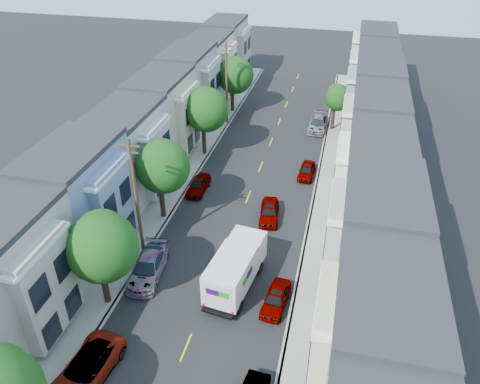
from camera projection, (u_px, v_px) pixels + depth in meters
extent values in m
plane|color=black|center=(213.00, 283.00, 34.50)|extent=(160.00, 160.00, 0.00)
cube|color=black|center=(255.00, 181.00, 46.81)|extent=(12.00, 70.00, 0.02)
cube|color=gray|center=(197.00, 173.00, 47.96)|extent=(0.30, 70.00, 0.15)
cube|color=gray|center=(315.00, 188.00, 45.58)|extent=(0.30, 70.00, 0.15)
cube|color=gray|center=(185.00, 172.00, 48.22)|extent=(2.60, 70.00, 0.15)
cube|color=gray|center=(329.00, 190.00, 45.32)|extent=(2.60, 70.00, 0.15)
cube|color=gold|center=(255.00, 181.00, 46.81)|extent=(0.12, 70.00, 0.01)
cube|color=white|center=(151.00, 168.00, 49.01)|extent=(5.00, 70.00, 8.50)
cube|color=white|center=(369.00, 195.00, 44.61)|extent=(5.00, 70.00, 8.50)
cylinder|color=black|center=(105.00, 284.00, 31.98)|extent=(0.44, 0.44, 3.36)
sphere|color=#224D1D|center=(101.00, 247.00, 30.14)|extent=(4.70, 4.70, 4.70)
cylinder|color=black|center=(162.00, 200.00, 40.65)|extent=(0.44, 0.44, 3.56)
sphere|color=#224D1D|center=(162.00, 167.00, 38.78)|extent=(4.55, 4.55, 4.55)
cylinder|color=black|center=(204.00, 139.00, 50.74)|extent=(0.44, 0.44, 3.63)
sphere|color=#224D1D|center=(205.00, 110.00, 48.83)|extent=(4.70, 4.70, 4.70)
cylinder|color=black|center=(232.00, 100.00, 61.13)|extent=(0.44, 0.44, 3.27)
sphere|color=#224D1D|center=(235.00, 75.00, 59.31)|extent=(4.70, 4.70, 4.70)
cylinder|color=black|center=(333.00, 118.00, 56.33)|extent=(0.44, 0.44, 3.03)
sphere|color=#224D1D|center=(338.00, 98.00, 54.88)|extent=(3.10, 3.10, 3.10)
cylinder|color=#42301E|center=(137.00, 201.00, 34.70)|extent=(0.26, 0.26, 10.00)
cube|color=#42301E|center=(129.00, 146.00, 32.24)|extent=(1.60, 0.12, 0.12)
cylinder|color=#42301E|center=(227.00, 85.00, 56.05)|extent=(0.26, 0.26, 10.00)
cube|color=#42301E|center=(226.00, 46.00, 53.58)|extent=(1.60, 0.12, 0.12)
cube|color=silver|center=(232.00, 275.00, 32.39)|extent=(2.50, 4.48, 2.45)
cube|color=silver|center=(243.00, 247.00, 35.13)|extent=(2.50, 2.08, 2.25)
cube|color=black|center=(236.00, 280.00, 33.88)|extent=(2.30, 6.43, 0.25)
cube|color=#2D0A51|center=(218.00, 294.00, 30.46)|extent=(0.94, 0.04, 0.46)
cube|color=#198C1E|center=(231.00, 296.00, 30.30)|extent=(0.73, 0.04, 0.46)
cylinder|color=black|center=(212.00, 300.00, 32.39)|extent=(0.29, 0.94, 0.94)
cylinder|color=black|center=(244.00, 306.00, 31.95)|extent=(0.29, 0.94, 0.94)
cylinder|color=black|center=(228.00, 261.00, 35.83)|extent=(0.29, 0.94, 0.94)
cylinder|color=black|center=(256.00, 266.00, 35.39)|extent=(0.29, 0.94, 0.94)
imported|color=black|center=(269.00, 212.00, 41.03)|extent=(2.16, 4.49, 1.40)
imported|color=black|center=(86.00, 370.00, 27.29)|extent=(3.05, 5.69, 1.52)
imported|color=#A0A0A0|center=(148.00, 268.00, 34.77)|extent=(2.68, 5.33, 1.54)
imported|color=#390D0C|center=(198.00, 185.00, 44.88)|extent=(1.68, 4.20, 1.35)
imported|color=silver|center=(276.00, 299.00, 32.24)|extent=(1.93, 4.14, 1.30)
imported|color=black|center=(307.00, 171.00, 47.31)|extent=(1.66, 3.94, 1.26)
imported|color=black|center=(318.00, 124.00, 56.82)|extent=(2.20, 4.93, 1.46)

